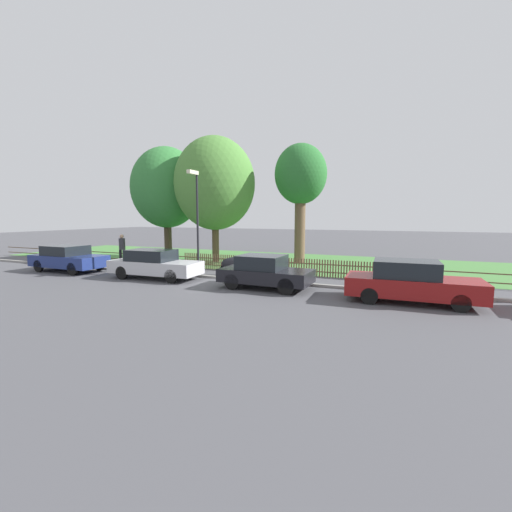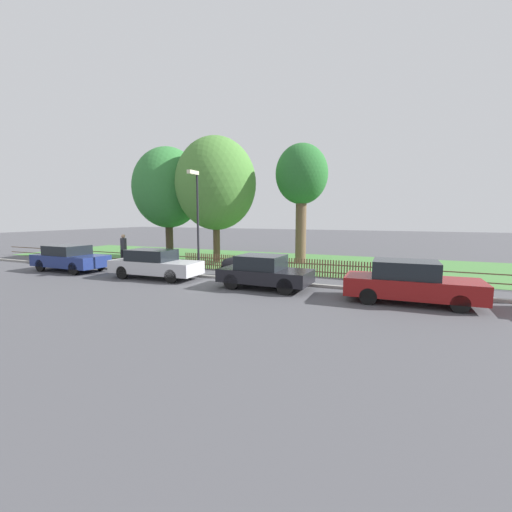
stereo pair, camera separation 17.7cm
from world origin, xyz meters
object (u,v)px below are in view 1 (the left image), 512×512
(parked_car_navy_estate, at_px, (265,272))
(tree_behind_motorcycle, at_px, (215,184))
(parked_car_black_saloon, at_px, (154,264))
(tree_mid_park, at_px, (301,177))
(street_lamp, at_px, (196,210))
(covered_motorcycle, at_px, (237,264))
(parked_car_red_compact, at_px, (410,282))
(parked_car_silver_hatchback, at_px, (68,258))
(tree_nearest_kerb, at_px, (167,188))
(pedestrian_by_lamp, at_px, (122,247))

(parked_car_navy_estate, distance_m, tree_behind_motorcycle, 9.97)
(parked_car_black_saloon, distance_m, tree_mid_park, 10.58)
(parked_car_black_saloon, xyz_separation_m, street_lamp, (1.48, 1.49, 2.62))
(covered_motorcycle, bearing_deg, tree_behind_motorcycle, 127.59)
(parked_car_navy_estate, distance_m, parked_car_red_compact, 5.59)
(parked_car_silver_hatchback, xyz_separation_m, parked_car_navy_estate, (11.57, 0.08, -0.02))
(parked_car_navy_estate, bearing_deg, tree_nearest_kerb, 147.27)
(parked_car_silver_hatchback, height_order, parked_car_black_saloon, parked_car_silver_hatchback)
(tree_mid_park, bearing_deg, covered_motorcycle, -105.43)
(tree_behind_motorcycle, bearing_deg, pedestrian_by_lamp, -145.75)
(parked_car_black_saloon, height_order, pedestrian_by_lamp, pedestrian_by_lamp)
(parked_car_black_saloon, distance_m, parked_car_red_compact, 11.34)
(tree_behind_motorcycle, bearing_deg, parked_car_silver_hatchback, -129.56)
(parked_car_red_compact, xyz_separation_m, tree_behind_motorcycle, (-11.67, 6.79, 4.37))
(tree_behind_motorcycle, xyz_separation_m, tree_mid_park, (5.34, 1.44, 0.37))
(parked_car_red_compact, distance_m, tree_nearest_kerb, 17.73)
(parked_car_black_saloon, distance_m, pedestrian_by_lamp, 6.14)
(parked_car_navy_estate, relative_size, tree_mid_park, 0.51)
(parked_car_black_saloon, height_order, covered_motorcycle, parked_car_black_saloon)
(covered_motorcycle, bearing_deg, parked_car_silver_hatchback, -169.05)
(parked_car_red_compact, bearing_deg, tree_nearest_kerb, 154.17)
(parked_car_black_saloon, bearing_deg, covered_motorcycle, 30.66)
(tree_behind_motorcycle, height_order, street_lamp, tree_behind_motorcycle)
(tree_behind_motorcycle, relative_size, tree_mid_park, 1.08)
(parked_car_black_saloon, bearing_deg, pedestrian_by_lamp, 145.73)
(parked_car_navy_estate, xyz_separation_m, tree_behind_motorcycle, (-6.08, 6.57, 4.40))
(parked_car_silver_hatchback, height_order, tree_mid_park, tree_mid_park)
(parked_car_black_saloon, bearing_deg, tree_nearest_kerb, 120.51)
(parked_car_black_saloon, bearing_deg, tree_mid_park, 55.94)
(covered_motorcycle, relative_size, street_lamp, 0.35)
(tree_nearest_kerb, bearing_deg, parked_car_black_saloon, -57.46)
(street_lamp, bearing_deg, parked_car_navy_estate, -19.17)
(parked_car_red_compact, xyz_separation_m, pedestrian_by_lamp, (-16.52, 3.49, 0.33))
(parked_car_red_compact, bearing_deg, pedestrian_by_lamp, 166.44)
(parked_car_black_saloon, relative_size, parked_car_navy_estate, 1.18)
(tree_behind_motorcycle, bearing_deg, tree_nearest_kerb, 176.32)
(parked_car_silver_hatchback, height_order, street_lamp, street_lamp)
(parked_car_navy_estate, height_order, pedestrian_by_lamp, pedestrian_by_lamp)
(parked_car_red_compact, bearing_deg, parked_car_silver_hatchback, 177.87)
(covered_motorcycle, distance_m, tree_mid_park, 7.77)
(pedestrian_by_lamp, bearing_deg, tree_nearest_kerb, 60.88)
(parked_car_navy_estate, bearing_deg, parked_car_red_compact, -1.02)
(tree_nearest_kerb, relative_size, pedestrian_by_lamp, 4.16)
(parked_car_red_compact, relative_size, tree_mid_park, 0.60)
(covered_motorcycle, xyz_separation_m, tree_nearest_kerb, (-7.76, 4.65, 4.38))
(parked_car_red_compact, distance_m, covered_motorcycle, 8.29)
(parked_car_navy_estate, height_order, tree_behind_motorcycle, tree_behind_motorcycle)
(parked_car_navy_estate, xyz_separation_m, pedestrian_by_lamp, (-10.93, 3.26, 0.35))
(parked_car_black_saloon, height_order, tree_mid_park, tree_mid_park)
(parked_car_silver_hatchback, bearing_deg, parked_car_red_compact, 0.41)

